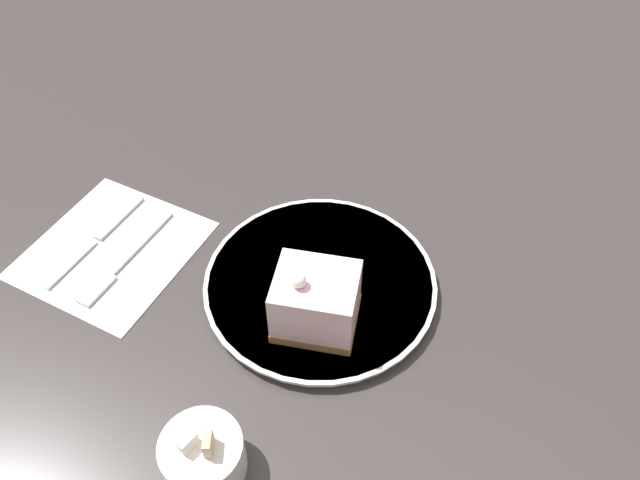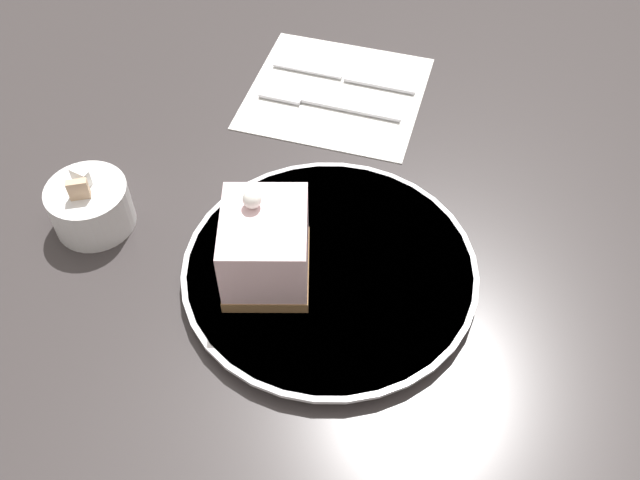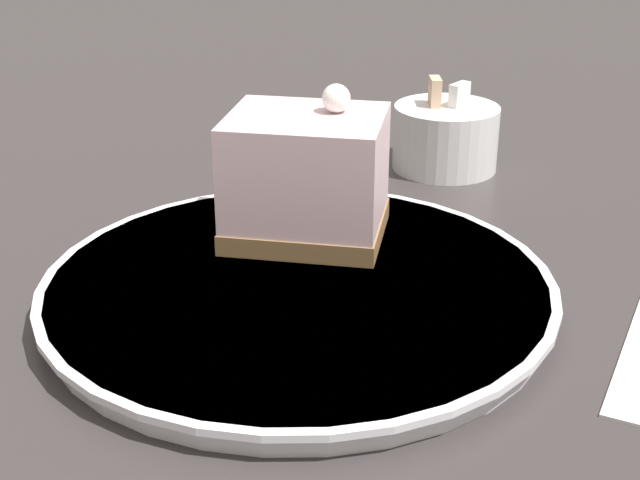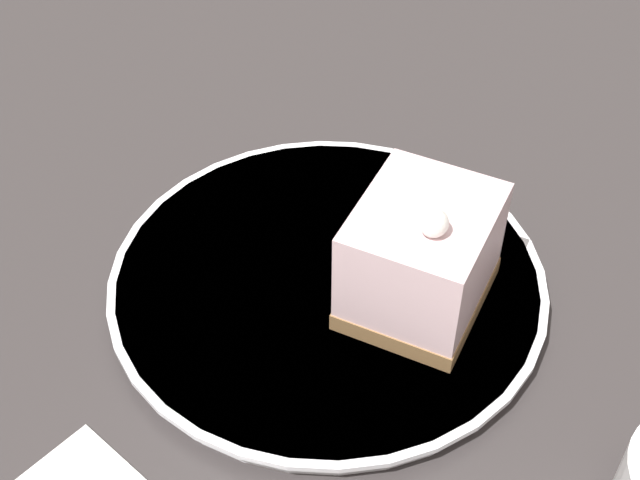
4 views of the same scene
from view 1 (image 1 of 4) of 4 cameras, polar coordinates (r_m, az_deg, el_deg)
The scene contains 7 objects.
ground_plane at distance 0.81m, azimuth -0.18°, elevation -2.37°, with size 4.00×4.00×0.00m, color #383333.
plate at distance 0.78m, azimuth 0.01°, elevation -4.02°, with size 0.29×0.29×0.02m.
cake_slice at distance 0.71m, azimuth -0.39°, elevation -5.65°, with size 0.10×0.09×0.09m.
napkin at distance 0.87m, azimuth -18.46°, elevation -0.82°, with size 0.24×0.24×0.00m.
fork at distance 0.85m, azimuth -17.80°, elevation -2.07°, with size 0.05×0.18×0.00m.
knife at distance 0.89m, azimuth -19.17°, elevation 0.69°, with size 0.05×0.18×0.00m.
sugar_bowl at distance 0.66m, azimuth -10.62°, elevation -18.83°, with size 0.08×0.08×0.07m.
Camera 1 is at (-0.15, 0.49, 0.63)m, focal length 35.00 mm.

